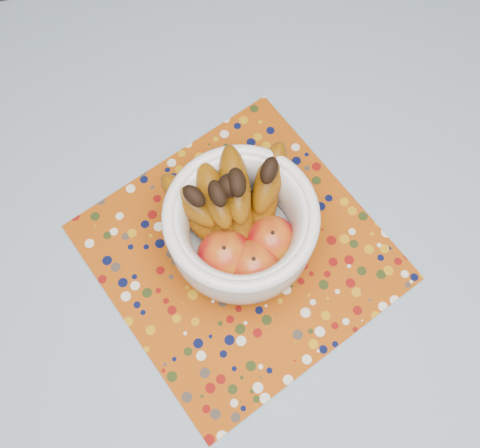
# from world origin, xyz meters

# --- Properties ---
(table) EXTENTS (1.20, 1.20, 0.75)m
(table) POSITION_xyz_m (0.00, 0.00, 0.67)
(table) COLOR brown
(table) RESTS_ON ground
(tablecloth) EXTENTS (1.32, 1.32, 0.01)m
(tablecloth) POSITION_xyz_m (0.00, 0.00, 0.76)
(tablecloth) COLOR slate
(tablecloth) RESTS_ON table
(placemat) EXTENTS (0.49, 0.49, 0.00)m
(placemat) POSITION_xyz_m (0.00, 0.12, 0.76)
(placemat) COLOR #963D08
(placemat) RESTS_ON tablecloth
(fruit_bowl) EXTENTS (0.25, 0.21, 0.17)m
(fruit_bowl) POSITION_xyz_m (0.01, 0.14, 0.84)
(fruit_bowl) COLOR white
(fruit_bowl) RESTS_ON placemat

